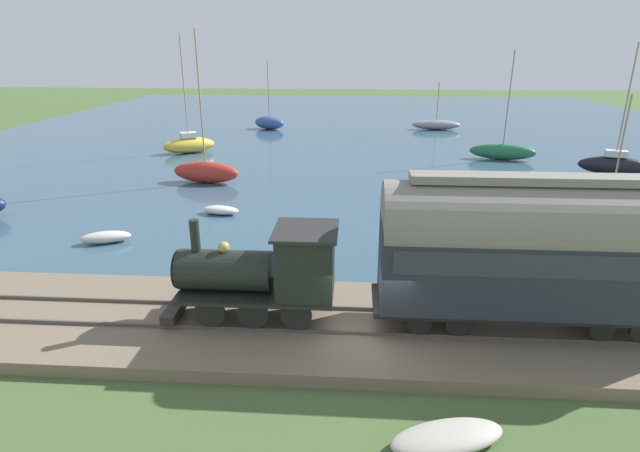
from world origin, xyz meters
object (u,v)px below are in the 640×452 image
at_px(sailboat_blue, 269,122).
at_px(sailboat_yellow, 189,144).
at_px(steam_locomotive, 267,269).
at_px(beached_dinghy, 447,438).
at_px(rowboat_far_out, 221,210).
at_px(passenger_coach, 532,246).
at_px(sailboat_teal, 612,193).
at_px(sailboat_gray, 436,125).
at_px(sailboat_black, 614,164).
at_px(rowboat_mid_harbor, 106,237).
at_px(sailboat_green, 502,151).
at_px(sailboat_red, 206,172).

height_order(sailboat_blue, sailboat_yellow, sailboat_yellow).
distance_m(steam_locomotive, beached_dinghy, 7.12).
xyz_separation_m(sailboat_yellow, rowboat_far_out, (-16.64, -7.08, -0.52)).
height_order(passenger_coach, sailboat_yellow, sailboat_yellow).
relative_size(sailboat_teal, beached_dinghy, 2.10).
height_order(sailboat_teal, beached_dinghy, sailboat_teal).
bearing_deg(sailboat_gray, beached_dinghy, 172.65).
bearing_deg(passenger_coach, sailboat_yellow, 34.78).
xyz_separation_m(sailboat_black, beached_dinghy, (-27.34, 16.51, -0.55)).
relative_size(rowboat_mid_harbor, beached_dinghy, 0.80).
height_order(sailboat_blue, rowboat_mid_harbor, sailboat_blue).
xyz_separation_m(passenger_coach, rowboat_mid_harbor, (7.16, 16.99, -2.91)).
relative_size(sailboat_gray, sailboat_yellow, 0.55).
xyz_separation_m(passenger_coach, sailboat_blue, (42.12, 14.89, -2.44)).
relative_size(sailboat_black, sailboat_gray, 1.70).
xyz_separation_m(sailboat_green, sailboat_blue, (14.74, 21.75, 0.05)).
bearing_deg(sailboat_red, sailboat_green, -59.90).
bearing_deg(rowboat_mid_harbor, beached_dinghy, -149.38).
bearing_deg(sailboat_teal, sailboat_yellow, 88.50).
height_order(sailboat_blue, beached_dinghy, sailboat_blue).
distance_m(sailboat_teal, rowboat_far_out, 22.94).
distance_m(sailboat_green, sailboat_red, 23.96).
height_order(passenger_coach, rowboat_far_out, passenger_coach).
relative_size(sailboat_green, sailboat_red, 0.87).
distance_m(passenger_coach, rowboat_far_out, 17.52).
bearing_deg(sailboat_blue, sailboat_black, -101.28).
bearing_deg(sailboat_gray, sailboat_green, -168.26).
distance_m(passenger_coach, sailboat_teal, 18.58).
distance_m(sailboat_blue, sailboat_yellow, 14.54).
xyz_separation_m(passenger_coach, beached_dinghy, (-4.71, 3.03, -2.97)).
height_order(sailboat_black, sailboat_gray, sailboat_black).
height_order(sailboat_black, sailboat_yellow, sailboat_yellow).
bearing_deg(sailboat_yellow, sailboat_teal, -145.68).
xyz_separation_m(sailboat_gray, rowboat_far_out, (-31.29, 16.48, -0.31)).
height_order(steam_locomotive, sailboat_black, sailboat_black).
bearing_deg(sailboat_red, sailboat_gray, -29.78).
xyz_separation_m(sailboat_green, sailboat_yellow, (1.03, 26.58, 0.07)).
xyz_separation_m(steam_locomotive, rowboat_far_out, (11.76, 4.66, -1.96)).
bearing_deg(sailboat_black, rowboat_far_out, 129.00).
bearing_deg(sailboat_green, sailboat_teal, -152.74).
bearing_deg(sailboat_teal, sailboat_gray, 34.65).
height_order(sailboat_teal, rowboat_mid_harbor, sailboat_teal).
height_order(sailboat_teal, sailboat_blue, sailboat_blue).
xyz_separation_m(sailboat_teal, sailboat_yellow, (12.96, 29.73, 0.18)).
xyz_separation_m(steam_locomotive, sailboat_black, (22.63, -21.46, -1.43)).
bearing_deg(sailboat_yellow, sailboat_gray, -90.26).
bearing_deg(sailboat_teal, sailboat_blue, 65.08).
xyz_separation_m(sailboat_red, beached_dinghy, (-23.15, -12.34, -0.56)).
relative_size(steam_locomotive, sailboat_green, 0.64).
distance_m(passenger_coach, sailboat_red, 24.13).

